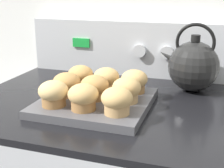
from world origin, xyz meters
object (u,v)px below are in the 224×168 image
Objects in this scene: muffin_r0_c0 at (53,93)px; muffin_r2_c1 at (106,79)px; muffin_r1_c2 at (127,90)px; muffin_r1_c0 at (67,84)px; tea_kettle at (193,65)px; muffin_r2_c0 at (81,76)px; muffin_pan at (96,102)px; muffin_r0_c2 at (117,101)px; muffin_r0_c1 at (83,97)px; muffin_r2_c2 at (134,81)px; muffin_r1_c1 at (95,87)px.

muffin_r0_c0 and muffin_r2_c1 have the same top height.
muffin_r0_c0 is 0.20m from muffin_r1_c2.
muffin_r1_c0 is 0.36× the size of tea_kettle.
muffin_r2_c0 and muffin_r2_c1 have the same top height.
muffin_r2_c0 is (-0.17, 0.09, 0.00)m from muffin_r1_c2.
muffin_pan is 3.80× the size of muffin_r0_c2.
muffin_r2_c0 is (0.00, 0.17, 0.00)m from muffin_r0_c0.
muffin_r0_c1 and muffin_r2_c1 have the same top height.
tea_kettle is (0.33, 0.23, 0.03)m from muffin_r1_c0.
muffin_r2_c0 is at bearing 89.54° from muffin_r0_c0.
muffin_r2_c2 is (-0.00, 0.09, 0.00)m from muffin_r1_c2.
muffin_r0_c1 is 1.00× the size of muffin_r2_c0.
tea_kettle is (0.24, 0.23, 0.07)m from muffin_pan.
muffin_r1_c1 is (-0.09, 0.08, 0.00)m from muffin_r0_c2.
muffin_r0_c1 is 0.12m from muffin_r1_c0.
muffin_r0_c0 is 1.00× the size of muffin_r1_c1.
muffin_r0_c0 is 0.25m from muffin_r2_c2.
muffin_r1_c0 is at bearing -134.78° from muffin_r2_c1.
muffin_r2_c2 is (0.09, 0.17, 0.00)m from muffin_r0_c1.
muffin_r0_c1 is at bearing -117.04° from muffin_r2_c2.
muffin_r0_c2 is 0.19m from muffin_r2_c1.
muffin_pan is 0.10m from muffin_r0_c1.
muffin_r1_c2 and muffin_r2_c1 have the same top height.
muffin_pan is 0.10m from muffin_r1_c2.
muffin_r2_c1 is (0.00, 0.09, 0.05)m from muffin_pan.
muffin_pan is at bearing 136.12° from muffin_r0_c2.
muffin_r0_c0 is at bearing -135.10° from muffin_r2_c2.
muffin_r0_c1 is at bearing -64.38° from muffin_r2_c0.
muffin_pan is 3.80× the size of muffin_r2_c1.
muffin_pan is 0.13m from muffin_r0_c0.
muffin_r2_c1 is at bearing 63.04° from muffin_r0_c0.
muffin_r1_c0 is at bearing -152.48° from muffin_r2_c2.
muffin_r1_c0 is at bearing -178.41° from muffin_pan.
muffin_r1_c2 is 0.36× the size of tea_kettle.
muffin_r2_c0 is 0.09m from muffin_r2_c1.
muffin_r0_c0 reaches higher than muffin_pan.
muffin_r0_c1 and muffin_r2_c0 have the same top height.
muffin_r0_c1 is at bearing -179.68° from muffin_r0_c2.
muffin_r0_c0 is at bearing -116.96° from muffin_r2_c1.
muffin_r0_c1 is 0.40m from tea_kettle.
muffin_r2_c1 is (0.09, -0.00, 0.00)m from muffin_r2_c0.
muffin_r0_c1 and muffin_r1_c1 have the same top height.
tea_kettle reaches higher than muffin_r0_c2.
muffin_r0_c2 and muffin_r1_c2 have the same top height.
muffin_r1_c0 is 0.09m from muffin_r2_c0.
muffin_r0_c2 is at bearing -25.03° from muffin_r1_c0.
muffin_r1_c2 is 1.00× the size of muffin_r2_c1.
muffin_pan is 0.10m from muffin_r1_c0.
muffin_r0_c2 is 0.12m from muffin_r1_c1.
muffin_pan is 3.80× the size of muffin_r2_c2.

